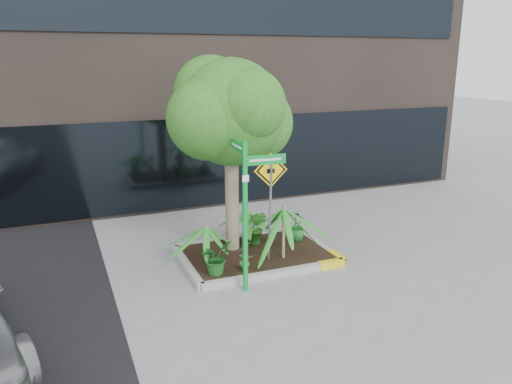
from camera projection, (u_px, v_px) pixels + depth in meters
name	position (u px, v px, depth m)	size (l,w,h in m)	color
ground	(253.00, 264.00, 10.90)	(80.00, 80.00, 0.00)	gray
planter	(258.00, 254.00, 11.20)	(3.35, 2.36, 0.15)	#9E9E99
tree	(231.00, 112.00, 10.63)	(2.96, 2.62, 4.44)	gray
palm_front	(284.00, 209.00, 10.60)	(1.34, 1.34, 1.49)	gray
palm_left	(206.00, 227.00, 10.43)	(0.96, 0.96, 1.07)	gray
palm_back	(248.00, 210.00, 11.86)	(0.85, 0.85, 0.94)	gray
shrub_a	(216.00, 258.00, 9.99)	(0.60, 0.60, 0.67)	#17531B
shrub_b	(297.00, 226.00, 11.82)	(0.41, 0.41, 0.73)	#1F6A27
shrub_c	(245.00, 256.00, 10.13)	(0.35, 0.35, 0.66)	#2E7624
shrub_d	(257.00, 227.00, 11.57)	(0.45, 0.45, 0.82)	#25661D
street_sign_post	(247.00, 200.00, 9.29)	(0.87, 0.86, 2.92)	#0D9733
cattle_sign	(270.00, 189.00, 10.32)	(0.72, 0.19, 2.35)	slate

